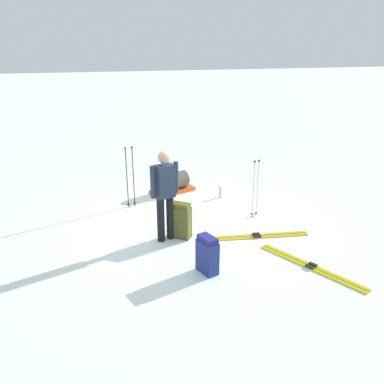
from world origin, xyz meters
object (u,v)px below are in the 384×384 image
(ski_pair_far, at_px, (257,236))
(ski_poles_planted_near, at_px, (256,186))
(gear_sled, at_px, (172,184))
(backpack_large_dark, at_px, (207,255))
(thermos_bottle, at_px, (220,192))
(skier_standing, at_px, (165,191))
(ski_pair_near, at_px, (311,267))
(backpack_bright, at_px, (181,221))
(ski_poles_planted_far, at_px, (130,174))

(ski_pair_far, distance_m, ski_poles_planted_near, 1.17)
(ski_poles_planted_near, height_order, gear_sled, ski_poles_planted_near)
(backpack_large_dark, bearing_deg, thermos_bottle, -111.15)
(skier_standing, distance_m, ski_pair_near, 2.81)
(ski_poles_planted_near, height_order, thermos_bottle, ski_poles_planted_near)
(ski_poles_planted_near, bearing_deg, skier_standing, 16.60)
(backpack_bright, height_order, ski_poles_planted_near, ski_poles_planted_near)
(ski_pair_near, distance_m, ski_poles_planted_near, 2.27)
(thermos_bottle, bearing_deg, ski_poles_planted_far, 1.12)
(skier_standing, relative_size, ski_pair_near, 0.94)
(skier_standing, xyz_separation_m, ski_pair_far, (-1.69, 0.31, -0.94))
(skier_standing, bearing_deg, ski_pair_near, 143.69)
(backpack_large_dark, height_order, ski_poles_planted_far, ski_poles_planted_far)
(backpack_large_dark, distance_m, ski_poles_planted_far, 3.21)
(backpack_large_dark, distance_m, thermos_bottle, 3.32)
(backpack_large_dark, distance_m, gear_sled, 3.71)
(ski_pair_near, height_order, ski_pair_far, same)
(ski_pair_near, height_order, ski_poles_planted_far, ski_poles_planted_far)
(ski_pair_near, relative_size, thermos_bottle, 6.94)
(gear_sled, height_order, thermos_bottle, gear_sled)
(ski_pair_far, relative_size, backpack_large_dark, 3.17)
(ski_pair_far, relative_size, ski_poles_planted_far, 1.46)
(backpack_bright, height_order, ski_poles_planted_far, ski_poles_planted_far)
(ski_pair_near, relative_size, ski_pair_far, 0.90)
(ski_pair_far, height_order, backpack_large_dark, backpack_large_dark)
(gear_sled, relative_size, thermos_bottle, 4.50)
(thermos_bottle, bearing_deg, backpack_large_dark, 68.85)
(skier_standing, xyz_separation_m, ski_poles_planted_near, (-2.00, -0.59, -0.27))
(ski_pair_far, bearing_deg, gear_sled, -68.25)
(skier_standing, xyz_separation_m, gear_sled, (-0.60, -2.41, -0.73))
(ski_poles_planted_near, bearing_deg, backpack_large_dark, 50.38)
(skier_standing, height_order, ski_poles_planted_near, skier_standing)
(ski_poles_planted_far, height_order, thermos_bottle, ski_poles_planted_far)
(backpack_bright, bearing_deg, ski_poles_planted_near, -161.18)
(backpack_bright, bearing_deg, backpack_large_dark, 96.19)
(backpack_bright, xyz_separation_m, ski_poles_planted_far, (0.75, -1.75, 0.42))
(backpack_large_dark, relative_size, backpack_bright, 0.91)
(backpack_large_dark, xyz_separation_m, thermos_bottle, (-1.20, -3.09, -0.18))
(ski_poles_planted_near, relative_size, ski_poles_planted_far, 0.90)
(skier_standing, relative_size, thermos_bottle, 6.54)
(ski_poles_planted_far, distance_m, gear_sled, 1.35)
(gear_sled, bearing_deg, skier_standing, 76.01)
(skier_standing, distance_m, ski_pair_far, 1.96)
(backpack_large_dark, xyz_separation_m, gear_sled, (-0.17, -3.70, -0.08))
(ski_poles_planted_near, bearing_deg, thermos_bottle, -73.30)
(ski_pair_far, height_order, gear_sled, gear_sled)
(skier_standing, distance_m, ski_poles_planted_far, 1.83)
(skier_standing, xyz_separation_m, backpack_large_dark, (-0.44, 1.29, -0.65))
(backpack_bright, distance_m, ski_poles_planted_near, 1.83)
(ski_pair_far, xyz_separation_m, backpack_large_dark, (1.25, 0.98, 0.30))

